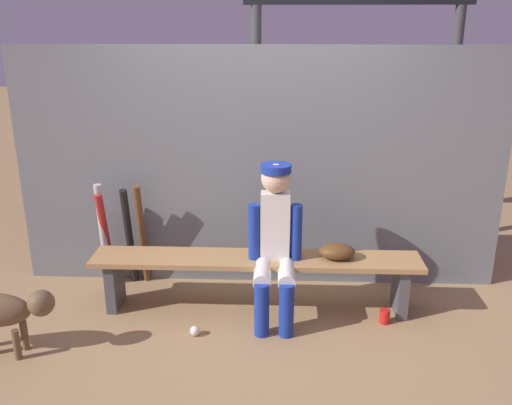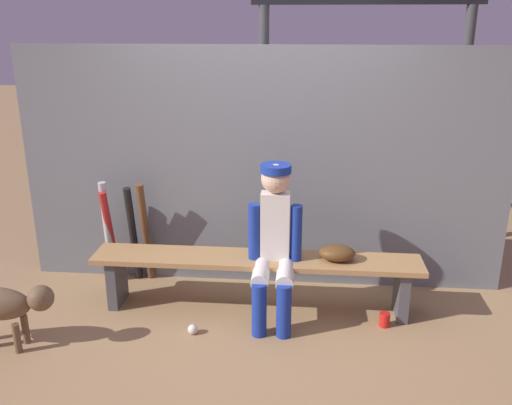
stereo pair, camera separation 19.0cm
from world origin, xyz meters
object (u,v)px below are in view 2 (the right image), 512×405
object	(u,v)px
baseball	(193,329)
bat_aluminum_silver	(108,233)
dog	(3,305)
bat_aluminum_red	(111,236)
cup_on_ground	(385,320)
cup_on_bench	(295,251)
player_seated	(274,239)
bat_aluminum_black	(133,235)
baseball_glove	(337,253)
dugout_bench	(256,268)
bat_wood_dark	(146,233)

from	to	relation	value
baseball	bat_aluminum_silver	bearing A→B (deg)	138.78
baseball	dog	distance (m)	1.34
bat_aluminum_red	baseball	bearing A→B (deg)	-42.29
cup_on_ground	cup_on_bench	size ratio (longest dim) A/B	1.00
player_seated	bat_aluminum_black	world-z (taller)	player_seated
baseball_glove	bat_aluminum_silver	xyz separation A→B (m)	(-1.94, 0.36, -0.05)
dugout_bench	baseball	world-z (taller)	dugout_bench
dugout_bench	player_seated	world-z (taller)	player_seated
dugout_bench	baseball	distance (m)	0.68
player_seated	cup_on_ground	size ratio (longest dim) A/B	10.94
baseball_glove	bat_aluminum_red	xyz separation A→B (m)	(-1.93, 0.38, -0.08)
bat_wood_dark	bat_aluminum_silver	xyz separation A→B (m)	(-0.32, -0.04, 0.00)
dugout_bench	bat_aluminum_silver	xyz separation A→B (m)	(-1.32, 0.36, 0.11)
baseball_glove	cup_on_bench	bearing A→B (deg)	175.70
bat_aluminum_black	bat_aluminum_silver	distance (m)	0.21
player_seated	dog	distance (m)	1.97
bat_wood_dark	bat_aluminum_black	bearing A→B (deg)	-177.75
bat_aluminum_red	cup_on_ground	xyz separation A→B (m)	(2.30, -0.55, -0.38)
bat_aluminum_black	baseball	world-z (taller)	bat_aluminum_black
baseball	cup_on_ground	world-z (taller)	cup_on_ground
bat_aluminum_silver	dog	distance (m)	1.13
baseball_glove	baseball	bearing A→B (deg)	-158.69
baseball_glove	bat_wood_dark	size ratio (longest dim) A/B	0.30
baseball_glove	dog	distance (m)	2.44
baseball_glove	bat_aluminum_black	world-z (taller)	bat_aluminum_black
bat_aluminum_silver	cup_on_bench	size ratio (longest dim) A/B	8.45
cup_on_bench	dog	distance (m)	2.14
cup_on_ground	bat_aluminum_red	bearing A→B (deg)	166.47
cup_on_bench	baseball	bearing A→B (deg)	-149.23
player_seated	bat_aluminum_silver	xyz separation A→B (m)	(-1.46, 0.47, -0.19)
cup_on_bench	bat_aluminum_black	bearing A→B (deg)	165.33
bat_wood_dark	bat_aluminum_red	size ratio (longest dim) A/B	1.08
bat_aluminum_red	dog	size ratio (longest dim) A/B	1.03
dugout_bench	cup_on_ground	xyz separation A→B (m)	(0.99, -0.17, -0.30)
baseball	cup_on_ground	distance (m)	1.45
bat_wood_dark	bat_aluminum_silver	size ratio (longest dim) A/B	1.00
player_seated	bat_aluminum_black	size ratio (longest dim) A/B	1.35
baseball_glove	dog	world-z (taller)	baseball_glove
dugout_bench	bat_wood_dark	xyz separation A→B (m)	(-0.99, 0.40, 0.11)
bat_aluminum_black	baseball	distance (m)	1.13
baseball	cup_on_ground	size ratio (longest dim) A/B	0.67
bat_aluminum_red	bat_aluminum_silver	bearing A→B (deg)	-127.14
baseball_glove	bat_aluminum_black	size ratio (longest dim) A/B	0.31
baseball	bat_aluminum_black	bearing A→B (deg)	129.84
cup_on_ground	dog	world-z (taller)	dog
bat_wood_dark	bat_aluminum_red	world-z (taller)	bat_wood_dark
cup_on_ground	cup_on_bench	xyz separation A→B (m)	(-0.69, 0.20, 0.45)
bat_aluminum_silver	cup_on_bench	xyz separation A→B (m)	(1.62, -0.34, 0.04)
baseball	dugout_bench	bearing A→B (deg)	43.62
bat_wood_dark	bat_aluminum_silver	distance (m)	0.32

